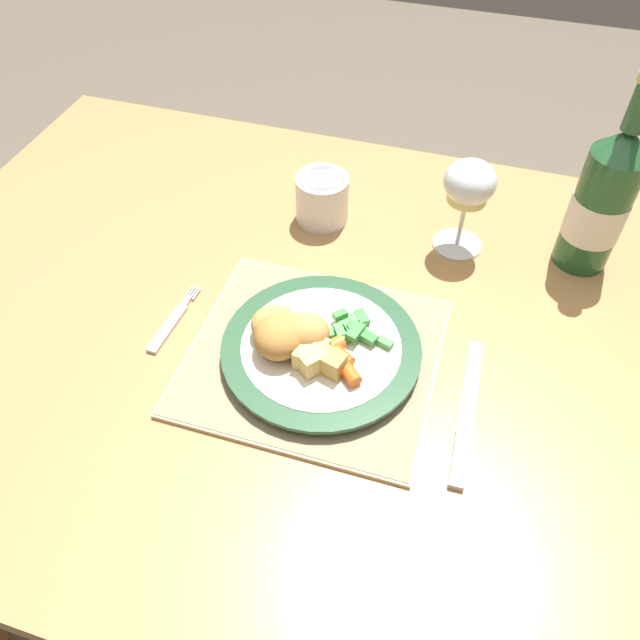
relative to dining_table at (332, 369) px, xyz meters
The scene contains 13 objects.
ground_plane 0.65m from the dining_table, ahead, with size 6.00×6.00×0.00m, color brown.
dining_table is the anchor object (origin of this frame).
placemat 0.11m from the dining_table, 99.75° to the right, with size 0.31×0.29×0.01m.
dinner_plate 0.12m from the dining_table, 92.75° to the right, with size 0.25×0.25×0.02m.
breaded_croquettes 0.16m from the dining_table, 123.40° to the right, with size 0.11×0.09×0.05m.
green_beans_pile 0.13m from the dining_table, 43.61° to the right, with size 0.10×0.10×0.02m.
glazed_carrots 0.15m from the dining_table, 83.77° to the right, with size 0.09×0.07×0.02m.
fork 0.23m from the dining_table, 164.18° to the right, with size 0.02×0.13×0.01m.
table_knife 0.23m from the dining_table, 27.78° to the right, with size 0.02×0.21×0.01m.
wine_glass 0.32m from the dining_table, 57.99° to the left, with size 0.07×0.07×0.15m.
bottle 0.43m from the dining_table, 37.15° to the left, with size 0.08×0.08×0.28m.
roast_potatoes 0.16m from the dining_table, 89.18° to the right, with size 0.06×0.06×0.03m.
drinking_cup 0.26m from the dining_table, 110.58° to the left, with size 0.08×0.08×0.08m.
Camera 1 is at (0.14, -0.53, 1.36)m, focal length 35.00 mm.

